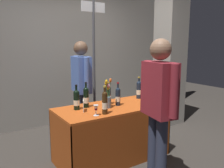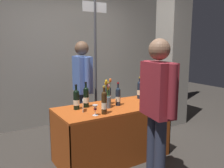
{
  "view_description": "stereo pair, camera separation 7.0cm",
  "coord_description": "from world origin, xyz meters",
  "px_view_note": "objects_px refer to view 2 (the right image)",
  "views": [
    {
      "loc": [
        -1.63,
        -2.51,
        1.54
      ],
      "look_at": [
        0.0,
        0.0,
        1.02
      ],
      "focal_mm": 37.57,
      "sensor_mm": 36.0,
      "label": 1
    },
    {
      "loc": [
        -1.57,
        -2.55,
        1.54
      ],
      "look_at": [
        0.0,
        0.0,
        1.02
      ],
      "focal_mm": 37.57,
      "sensor_mm": 36.0,
      "label": 2
    }
  ],
  "objects_px": {
    "concrete_pillar": "(173,47)",
    "vendor_presenter": "(82,82)",
    "flower_vase": "(108,98)",
    "taster_foreground_right": "(158,102)",
    "featured_wine_bottle": "(108,95)",
    "booth_signpost": "(95,55)",
    "wine_glass_near_vendor": "(95,108)",
    "tasting_table": "(112,123)",
    "display_bottle_0": "(86,97)",
    "wine_glass_mid": "(144,94)"
  },
  "relations": [
    {
      "from": "concrete_pillar",
      "to": "wine_glass_near_vendor",
      "type": "bearing_deg",
      "value": -157.2
    },
    {
      "from": "concrete_pillar",
      "to": "display_bottle_0",
      "type": "bearing_deg",
      "value": -165.99
    },
    {
      "from": "flower_vase",
      "to": "taster_foreground_right",
      "type": "distance_m",
      "value": 0.78
    },
    {
      "from": "tasting_table",
      "to": "display_bottle_0",
      "type": "bearing_deg",
      "value": 154.51
    },
    {
      "from": "featured_wine_bottle",
      "to": "display_bottle_0",
      "type": "distance_m",
      "value": 0.32
    },
    {
      "from": "booth_signpost",
      "to": "display_bottle_0",
      "type": "bearing_deg",
      "value": -124.17
    },
    {
      "from": "concrete_pillar",
      "to": "vendor_presenter",
      "type": "relative_size",
      "value": 1.87
    },
    {
      "from": "vendor_presenter",
      "to": "featured_wine_bottle",
      "type": "bearing_deg",
      "value": 13.97
    },
    {
      "from": "wine_glass_mid",
      "to": "flower_vase",
      "type": "distance_m",
      "value": 0.65
    },
    {
      "from": "wine_glass_near_vendor",
      "to": "vendor_presenter",
      "type": "distance_m",
      "value": 1.09
    },
    {
      "from": "display_bottle_0",
      "to": "vendor_presenter",
      "type": "height_order",
      "value": "vendor_presenter"
    },
    {
      "from": "featured_wine_bottle",
      "to": "wine_glass_mid",
      "type": "relative_size",
      "value": 2.47
    },
    {
      "from": "wine_glass_near_vendor",
      "to": "wine_glass_mid",
      "type": "distance_m",
      "value": 0.98
    },
    {
      "from": "wine_glass_mid",
      "to": "wine_glass_near_vendor",
      "type": "bearing_deg",
      "value": -163.87
    },
    {
      "from": "vendor_presenter",
      "to": "flower_vase",
      "type": "bearing_deg",
      "value": 6.53
    },
    {
      "from": "flower_vase",
      "to": "vendor_presenter",
      "type": "distance_m",
      "value": 0.83
    },
    {
      "from": "display_bottle_0",
      "to": "booth_signpost",
      "type": "relative_size",
      "value": 0.15
    },
    {
      "from": "concrete_pillar",
      "to": "vendor_presenter",
      "type": "height_order",
      "value": "concrete_pillar"
    },
    {
      "from": "tasting_table",
      "to": "taster_foreground_right",
      "type": "xyz_separation_m",
      "value": [
        0.07,
        -0.79,
        0.45
      ]
    },
    {
      "from": "taster_foreground_right",
      "to": "tasting_table",
      "type": "bearing_deg",
      "value": 15.69
    },
    {
      "from": "concrete_pillar",
      "to": "tasting_table",
      "type": "relative_size",
      "value": 2.0
    },
    {
      "from": "concrete_pillar",
      "to": "wine_glass_mid",
      "type": "relative_size",
      "value": 23.49
    },
    {
      "from": "wine_glass_near_vendor",
      "to": "taster_foreground_right",
      "type": "height_order",
      "value": "taster_foreground_right"
    },
    {
      "from": "tasting_table",
      "to": "wine_glass_mid",
      "type": "height_order",
      "value": "wine_glass_mid"
    },
    {
      "from": "featured_wine_bottle",
      "to": "vendor_presenter",
      "type": "height_order",
      "value": "vendor_presenter"
    },
    {
      "from": "wine_glass_near_vendor",
      "to": "taster_foreground_right",
      "type": "xyz_separation_m",
      "value": [
        0.44,
        -0.55,
        0.14
      ]
    },
    {
      "from": "display_bottle_0",
      "to": "vendor_presenter",
      "type": "distance_m",
      "value": 0.7
    },
    {
      "from": "tasting_table",
      "to": "wine_glass_mid",
      "type": "relative_size",
      "value": 11.72
    },
    {
      "from": "featured_wine_bottle",
      "to": "wine_glass_mid",
      "type": "height_order",
      "value": "featured_wine_bottle"
    },
    {
      "from": "wine_glass_near_vendor",
      "to": "flower_vase",
      "type": "bearing_deg",
      "value": 35.42
    },
    {
      "from": "concrete_pillar",
      "to": "display_bottle_0",
      "type": "relative_size",
      "value": 8.86
    },
    {
      "from": "tasting_table",
      "to": "flower_vase",
      "type": "bearing_deg",
      "value": -162.04
    },
    {
      "from": "tasting_table",
      "to": "featured_wine_bottle",
      "type": "relative_size",
      "value": 4.74
    },
    {
      "from": "taster_foreground_right",
      "to": "booth_signpost",
      "type": "distance_m",
      "value": 1.9
    },
    {
      "from": "display_bottle_0",
      "to": "booth_signpost",
      "type": "distance_m",
      "value": 1.2
    },
    {
      "from": "concrete_pillar",
      "to": "wine_glass_mid",
      "type": "distance_m",
      "value": 1.49
    },
    {
      "from": "concrete_pillar",
      "to": "booth_signpost",
      "type": "bearing_deg",
      "value": 164.27
    },
    {
      "from": "display_bottle_0",
      "to": "wine_glass_near_vendor",
      "type": "bearing_deg",
      "value": -99.78
    },
    {
      "from": "concrete_pillar",
      "to": "booth_signpost",
      "type": "height_order",
      "value": "concrete_pillar"
    },
    {
      "from": "tasting_table",
      "to": "flower_vase",
      "type": "distance_m",
      "value": 0.36
    },
    {
      "from": "wine_glass_near_vendor",
      "to": "taster_foreground_right",
      "type": "distance_m",
      "value": 0.72
    },
    {
      "from": "wine_glass_near_vendor",
      "to": "booth_signpost",
      "type": "relative_size",
      "value": 0.06
    },
    {
      "from": "flower_vase",
      "to": "booth_signpost",
      "type": "distance_m",
      "value": 1.25
    },
    {
      "from": "concrete_pillar",
      "to": "tasting_table",
      "type": "height_order",
      "value": "concrete_pillar"
    },
    {
      "from": "concrete_pillar",
      "to": "booth_signpost",
      "type": "distance_m",
      "value": 1.49
    },
    {
      "from": "display_bottle_0",
      "to": "vendor_presenter",
      "type": "xyz_separation_m",
      "value": [
        0.25,
        0.65,
        0.09
      ]
    },
    {
      "from": "flower_vase",
      "to": "taster_foreground_right",
      "type": "relative_size",
      "value": 0.24
    },
    {
      "from": "tasting_table",
      "to": "booth_signpost",
      "type": "distance_m",
      "value": 1.39
    },
    {
      "from": "featured_wine_bottle",
      "to": "booth_signpost",
      "type": "xyz_separation_m",
      "value": [
        0.3,
        0.94,
        0.48
      ]
    },
    {
      "from": "display_bottle_0",
      "to": "wine_glass_mid",
      "type": "bearing_deg",
      "value": -6.93
    }
  ]
}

